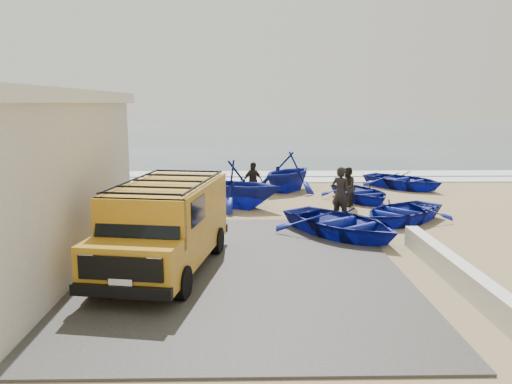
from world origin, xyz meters
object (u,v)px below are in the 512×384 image
object	(u,v)px
boat_mid_left	(237,184)
fisherman_back	(253,181)
parapet	(454,270)
van	(166,223)
boat_near_left	(341,223)
boat_near_right	(400,212)
boat_far_right	(403,180)
fisherman_middle	(347,187)
boat_far_left	(288,172)
boat_mid_right	(361,193)
fisherman_front	(341,194)

from	to	relation	value
boat_mid_left	fisherman_back	bearing A→B (deg)	-0.78
parapet	van	size ratio (longest dim) A/B	1.12
parapet	boat_near_left	bearing A→B (deg)	114.92
boat_near_right	boat_far_right	bearing A→B (deg)	121.84
boat_near_right	fisherman_middle	size ratio (longest dim) A/B	2.33
boat_far_left	boat_near_right	bearing A→B (deg)	-25.10
boat_near_left	boat_far_left	size ratio (longest dim) A/B	1.19
parapet	fisherman_middle	size ratio (longest dim) A/B	3.86
boat_near_left	boat_mid_right	size ratio (longest dim) A/B	1.19
boat_near_left	fisherman_front	size ratio (longest dim) A/B	2.20
parapet	boat_near_left	xyz separation A→B (m)	(-1.83, 3.93, 0.15)
van	fisherman_back	bearing A→B (deg)	85.40
boat_near_left	boat_far_right	distance (m)	9.71
boat_near_right	fisherman_front	size ratio (longest dim) A/B	1.93
boat_near_left	van	bearing A→B (deg)	175.27
boat_mid_right	boat_far_right	size ratio (longest dim) A/B	0.88
boat_far_right	fisherman_back	size ratio (longest dim) A/B	2.44
van	boat_far_left	distance (m)	11.57
boat_near_left	fisherman_front	distance (m)	2.19
boat_mid_left	boat_far_left	world-z (taller)	boat_mid_left
parapet	boat_mid_right	size ratio (longest dim) A/B	1.73
fisherman_front	fisherman_middle	world-z (taller)	fisherman_front
parapet	boat_far_left	distance (m)	12.19
boat_mid_right	fisherman_middle	distance (m)	1.40
boat_near_right	boat_far_right	world-z (taller)	boat_far_right
van	fisherman_middle	bearing A→B (deg)	61.18
parapet	boat_near_left	size ratio (longest dim) A/B	1.46
parapet	boat_far_right	bearing A→B (deg)	77.61
van	boat_near_left	world-z (taller)	van
boat_near_left	fisherman_back	world-z (taller)	fisherman_back
boat_mid_right	boat_far_left	distance (m)	3.75
boat_far_right	fisherman_back	xyz separation A→B (m)	(-7.17, -2.82, 0.40)
boat_mid_left	fisherman_middle	size ratio (longest dim) A/B	2.26
boat_mid_left	boat_far_left	distance (m)	4.30
boat_mid_right	boat_far_left	xyz separation A→B (m)	(-2.81, 2.42, 0.55)
boat_near_left	fisherman_middle	xyz separation A→B (m)	(1.06, 4.42, 0.35)
parapet	boat_mid_right	xyz separation A→B (m)	(0.02, 9.43, 0.08)
fisherman_middle	fisherman_back	size ratio (longest dim) A/B	0.97
parapet	fisherman_front	distance (m)	6.24
van	boat_near_right	distance (m)	8.62
boat_mid_left	fisherman_back	xyz separation A→B (m)	(0.62, 1.48, -0.12)
boat_far_right	fisherman_middle	size ratio (longest dim) A/B	2.52
boat_far_left	fisherman_middle	world-z (taller)	boat_far_left
parapet	fisherman_middle	distance (m)	8.40
boat_near_left	fisherman_back	size ratio (longest dim) A/B	2.56
fisherman_back	boat_near_right	bearing A→B (deg)	-72.41
boat_far_right	boat_near_left	bearing A→B (deg)	-158.51
boat_mid_right	boat_near_left	bearing A→B (deg)	-127.65
boat_near_left	boat_far_right	bearing A→B (deg)	25.29
parapet	boat_mid_left	bearing A→B (deg)	121.61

